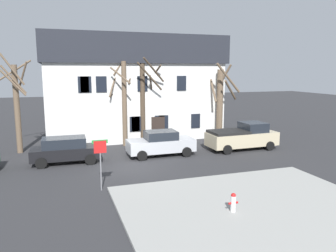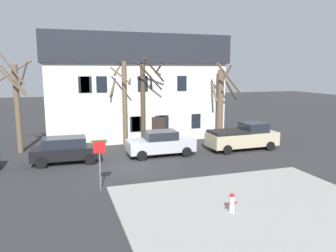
# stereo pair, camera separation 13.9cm
# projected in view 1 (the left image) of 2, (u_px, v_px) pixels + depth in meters

# --- Properties ---
(ground_plane) EXTENTS (120.00, 120.00, 0.00)m
(ground_plane) POSITION_uv_depth(u_px,v_px,m) (131.00, 167.00, 20.32)
(ground_plane) COLOR #2D2D30
(sidewalk_slab) EXTENTS (11.07, 8.83, 0.12)m
(sidewalk_slab) POSITION_uv_depth(u_px,v_px,m) (253.00, 208.00, 14.07)
(sidewalk_slab) COLOR #999993
(sidewalk_slab) RESTS_ON ground_plane
(building_main) EXTENTS (15.21, 8.38, 8.73)m
(building_main) POSITION_uv_depth(u_px,v_px,m) (131.00, 86.00, 29.99)
(building_main) COLOR white
(building_main) RESTS_ON ground_plane
(tree_bare_near) EXTENTS (2.68, 2.64, 7.01)m
(tree_bare_near) POSITION_uv_depth(u_px,v_px,m) (17.00, 103.00, 23.26)
(tree_bare_near) COLOR brown
(tree_bare_near) RESTS_ON ground_plane
(tree_bare_mid) EXTENTS (2.62, 2.54, 7.13)m
(tree_bare_mid) POSITION_uv_depth(u_px,v_px,m) (124.00, 99.00, 25.55)
(tree_bare_mid) COLOR brown
(tree_bare_mid) RESTS_ON ground_plane
(tree_bare_far) EXTENTS (2.91, 3.05, 7.57)m
(tree_bare_far) POSITION_uv_depth(u_px,v_px,m) (144.00, 95.00, 26.36)
(tree_bare_far) COLOR #4C3D2D
(tree_bare_far) RESTS_ON ground_plane
(tree_bare_end) EXTENTS (2.47, 2.45, 6.44)m
(tree_bare_end) POSITION_uv_depth(u_px,v_px,m) (221.00, 101.00, 27.97)
(tree_bare_end) COLOR brown
(tree_bare_end) RESTS_ON ground_plane
(car_black_wagon) EXTENTS (4.30, 2.06, 1.66)m
(car_black_wagon) POSITION_uv_depth(u_px,v_px,m) (65.00, 150.00, 21.05)
(car_black_wagon) COLOR black
(car_black_wagon) RESTS_ON ground_plane
(car_silver_sedan) EXTENTS (4.61, 2.03, 1.73)m
(car_silver_sedan) POSITION_uv_depth(u_px,v_px,m) (161.00, 143.00, 22.92)
(car_silver_sedan) COLOR #B7BABF
(car_silver_sedan) RESTS_ON ground_plane
(pickup_truck_beige) EXTENTS (5.27, 2.30, 1.99)m
(pickup_truck_beige) POSITION_uv_depth(u_px,v_px,m) (243.00, 137.00, 24.73)
(pickup_truck_beige) COLOR #C6B793
(pickup_truck_beige) RESTS_ON ground_plane
(fire_hydrant) EXTENTS (0.42, 0.22, 0.79)m
(fire_hydrant) POSITION_uv_depth(u_px,v_px,m) (233.00, 202.00, 13.55)
(fire_hydrant) COLOR silver
(fire_hydrant) RESTS_ON sidewalk_slab
(street_sign_pole) EXTENTS (0.76, 0.07, 2.53)m
(street_sign_pole) POSITION_uv_depth(u_px,v_px,m) (100.00, 155.00, 16.07)
(street_sign_pole) COLOR slate
(street_sign_pole) RESTS_ON ground_plane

